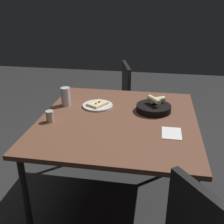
{
  "coord_description": "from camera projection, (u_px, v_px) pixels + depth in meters",
  "views": [
    {
      "loc": [
        1.69,
        0.25,
        1.56
      ],
      "look_at": [
        0.08,
        -0.03,
        0.84
      ],
      "focal_mm": 43.3,
      "sensor_mm": 36.0,
      "label": 1
    }
  ],
  "objects": [
    {
      "name": "ground",
      "position": [
        117.0,
        203.0,
        2.19
      ],
      "size": [
        8.0,
        8.0,
        0.0
      ],
      "primitive_type": "plane",
      "color": "#2C2C2C"
    },
    {
      "name": "dining_table",
      "position": [
        118.0,
        125.0,
        1.91
      ],
      "size": [
        1.16,
        1.08,
        0.76
      ],
      "color": "brown",
      "rests_on": "ground"
    },
    {
      "name": "pizza_plate",
      "position": [
        98.0,
        105.0,
        2.07
      ],
      "size": [
        0.23,
        0.23,
        0.04
      ],
      "color": "silver",
      "rests_on": "dining_table"
    },
    {
      "name": "bread_basket",
      "position": [
        154.0,
        107.0,
        1.98
      ],
      "size": [
        0.25,
        0.25,
        0.11
      ],
      "color": "black",
      "rests_on": "dining_table"
    },
    {
      "name": "beer_glass",
      "position": [
        66.0,
        97.0,
        2.08
      ],
      "size": [
        0.07,
        0.07,
        0.14
      ],
      "color": "silver",
      "rests_on": "dining_table"
    },
    {
      "name": "pepper_shaker",
      "position": [
        50.0,
        117.0,
        1.82
      ],
      "size": [
        0.05,
        0.05,
        0.08
      ],
      "color": "#BFB299",
      "rests_on": "dining_table"
    },
    {
      "name": "napkin",
      "position": [
        172.0,
        133.0,
        1.67
      ],
      "size": [
        0.16,
        0.12,
        0.0
      ],
      "color": "white",
      "rests_on": "dining_table"
    },
    {
      "name": "chair_far",
      "position": [
        115.0,
        98.0,
        2.92
      ],
      "size": [
        0.54,
        0.54,
        0.88
      ],
      "color": "#2D2D2D",
      "rests_on": "ground"
    }
  ]
}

